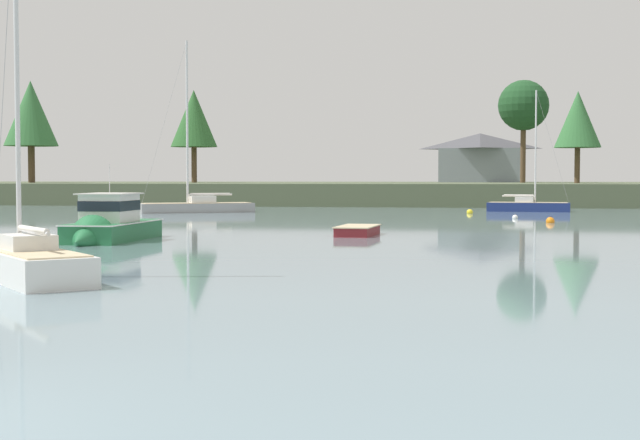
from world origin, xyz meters
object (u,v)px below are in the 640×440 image
(dinghy_maroon, at_px, (358,232))
(sailboat_navy, at_px, (528,209))
(mooring_buoy_white, at_px, (515,218))
(sailboat_grey, at_px, (197,209))
(cruiser_green, at_px, (107,230))
(sailboat_white, at_px, (25,271))
(mooring_buoy_orange, at_px, (550,221))
(mooring_buoy_yellow, at_px, (470,212))

(dinghy_maroon, bearing_deg, sailboat_navy, 73.28)
(dinghy_maroon, height_order, mooring_buoy_white, dinghy_maroon)
(sailboat_grey, distance_m, mooring_buoy_white, 24.35)
(mooring_buoy_white, bearing_deg, cruiser_green, -125.71)
(sailboat_white, bearing_deg, dinghy_maroon, 71.99)
(dinghy_maroon, bearing_deg, mooring_buoy_orange, 54.30)
(mooring_buoy_white, distance_m, mooring_buoy_yellow, 8.71)
(sailboat_navy, height_order, mooring_buoy_yellow, sailboat_navy)
(sailboat_grey, relative_size, cruiser_green, 1.90)
(sailboat_navy, xyz_separation_m, mooring_buoy_white, (-1.58, -12.72, -0.14))
(dinghy_maroon, relative_size, cruiser_green, 0.51)
(sailboat_white, bearing_deg, mooring_buoy_white, 69.61)
(mooring_buoy_yellow, bearing_deg, mooring_buoy_white, -70.50)
(mooring_buoy_white, relative_size, mooring_buoy_orange, 0.76)
(sailboat_grey, distance_m, mooring_buoy_yellow, 20.53)
(cruiser_green, bearing_deg, mooring_buoy_yellow, 65.80)
(sailboat_grey, xyz_separation_m, mooring_buoy_white, (23.39, -6.77, -0.21))
(cruiser_green, distance_m, mooring_buoy_orange, 27.23)
(sailboat_navy, height_order, mooring_buoy_white, sailboat_navy)
(sailboat_grey, xyz_separation_m, cruiser_green, (5.79, -31.25, 0.19))
(sailboat_white, xyz_separation_m, mooring_buoy_yellow, (11.25, 46.29, -0.14))
(dinghy_maroon, relative_size, sailboat_grey, 0.27)
(dinghy_maroon, height_order, mooring_buoy_orange, dinghy_maroon)
(cruiser_green, height_order, sailboat_white, sailboat_white)
(dinghy_maroon, height_order, sailboat_grey, sailboat_grey)
(sailboat_navy, xyz_separation_m, sailboat_grey, (-24.96, -5.94, 0.07))
(cruiser_green, xyz_separation_m, mooring_buoy_white, (17.60, 24.48, -0.41))
(sailboat_navy, height_order, sailboat_white, sailboat_white)
(sailboat_white, height_order, mooring_buoy_yellow, sailboat_white)
(sailboat_white, xyz_separation_m, mooring_buoy_white, (14.16, 38.08, -0.15))
(cruiser_green, bearing_deg, sailboat_grey, 100.49)
(mooring_buoy_yellow, bearing_deg, sailboat_grey, -176.00)
(mooring_buoy_white, bearing_deg, sailboat_grey, 163.84)
(sailboat_grey, bearing_deg, sailboat_white, -78.38)
(cruiser_green, xyz_separation_m, mooring_buoy_yellow, (14.69, 32.68, -0.39))
(sailboat_navy, relative_size, sailboat_grey, 0.74)
(mooring_buoy_yellow, bearing_deg, cruiser_green, -114.20)
(sailboat_navy, bearing_deg, cruiser_green, -117.27)
(dinghy_maroon, distance_m, mooring_buoy_yellow, 27.46)
(dinghy_maroon, relative_size, mooring_buoy_orange, 6.47)
(sailboat_grey, xyz_separation_m, mooring_buoy_yellow, (20.48, 1.43, -0.20))
(sailboat_navy, bearing_deg, mooring_buoy_yellow, -134.82)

